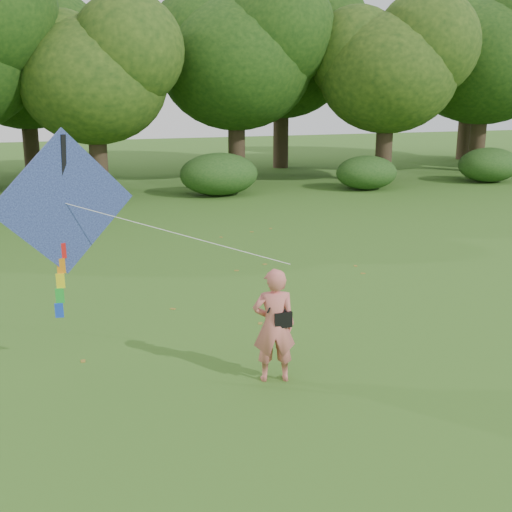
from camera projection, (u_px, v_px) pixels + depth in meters
name	position (u px, v px, depth m)	size (l,w,h in m)	color
ground	(309.00, 365.00, 11.24)	(100.00, 100.00, 0.00)	#265114
man_kite_flyer	(274.00, 325.00, 10.44)	(0.70, 0.46, 1.92)	#D26B63
crossbody_bag	(281.00, 318.00, 10.41)	(0.43, 0.20, 0.74)	black
flying_kite	(65.00, 206.00, 10.46)	(4.51, 2.04, 3.19)	#223B96
tree_line	(166.00, 67.00, 31.34)	(54.70, 15.30, 9.48)	#3A2D1E
shrub_band	(135.00, 181.00, 27.01)	(39.15, 3.22, 1.88)	#264919
fallen_leaves	(255.00, 269.00, 17.12)	(7.49, 9.43, 0.01)	olive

